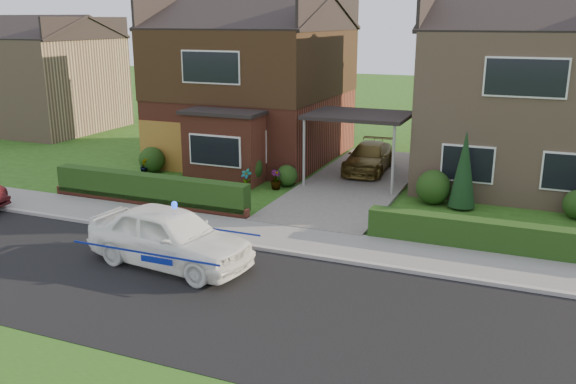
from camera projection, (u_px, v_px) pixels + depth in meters
The scene contains 23 objects.
ground at pixel (223, 297), 14.11m from camera, with size 120.00×120.00×0.00m, color #264C14.
road at pixel (223, 297), 14.11m from camera, with size 60.00×6.00×0.02m, color black.
kerb at pixel (276, 251), 16.80m from camera, with size 60.00×0.16×0.12m, color #9E9993.
sidewalk at pixel (290, 239), 17.74m from camera, with size 60.00×2.00×0.10m, color slate.
driveway at pixel (357, 182), 23.87m from camera, with size 3.80×12.00×0.12m, color #666059.
house_left at pixel (254, 74), 27.56m from camera, with size 7.50×9.53×7.25m.
house_right at pixel (527, 88), 23.42m from camera, with size 7.50×8.06×7.25m.
carport_link at pixel (359, 117), 23.12m from camera, with size 3.80×3.00×2.77m.
garage_door at pixel (162, 146), 25.71m from camera, with size 2.20×0.10×2.10m, color #965A20.
dwarf_wall at pixel (147, 202), 20.91m from camera, with size 7.70×0.25×0.36m, color brown.
hedge_left at pixel (150, 205), 21.09m from camera, with size 7.50×0.55×0.90m, color #123410.
hedge_right at pixel (503, 254), 16.73m from camera, with size 7.50×0.55×0.80m, color #123410.
shrub_left_far at pixel (152, 160), 25.53m from camera, with size 1.08×1.08×1.08m, color #123410.
shrub_left_mid at pixel (246, 168), 23.67m from camera, with size 1.32×1.32×1.32m, color #123410.
shrub_left_near at pixel (287, 176), 23.41m from camera, with size 0.84×0.84×0.84m, color #123410.
shrub_right_near at pixel (433, 187), 21.12m from camera, with size 1.20×1.20×1.20m, color #123410.
conifer_a at pixel (464, 172), 20.39m from camera, with size 0.90×0.90×2.60m, color black.
neighbour_left at pixel (47, 85), 34.98m from camera, with size 6.50×7.00×5.20m, color #9A7B5E.
police_car at pixel (170, 237), 15.77m from camera, with size 4.20×4.76×1.72m.
driveway_car at pixel (369, 157), 25.26m from camera, with size 1.60×3.94×1.14m, color brown.
potted_plant_a at pixel (246, 181), 22.68m from camera, with size 0.45×0.30×0.85m, color gray.
potted_plant_b at pixel (145, 167), 25.15m from camera, with size 0.39×0.31×0.70m, color gray.
potted_plant_c at pixel (276, 180), 22.97m from camera, with size 0.41×0.41×0.74m, color gray.
Camera 1 is at (6.32, -11.35, 6.20)m, focal length 38.00 mm.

